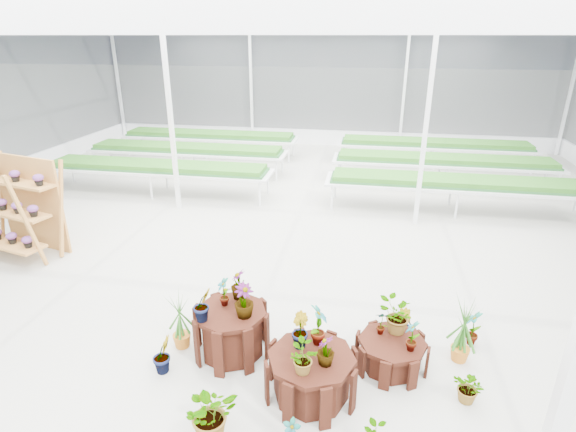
% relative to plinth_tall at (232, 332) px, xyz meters
% --- Properties ---
extents(ground_plane, '(24.00, 24.00, 0.00)m').
position_rel_plinth_tall_xyz_m(ground_plane, '(-0.05, 1.33, -0.35)').
color(ground_plane, gray).
rests_on(ground_plane, ground).
extents(greenhouse_shell, '(18.00, 24.00, 4.50)m').
position_rel_plinth_tall_xyz_m(greenhouse_shell, '(-0.05, 1.33, 1.90)').
color(greenhouse_shell, white).
rests_on(greenhouse_shell, ground).
extents(steel_frame, '(18.00, 24.00, 4.50)m').
position_rel_plinth_tall_xyz_m(steel_frame, '(-0.05, 1.33, 1.90)').
color(steel_frame, silver).
rests_on(steel_frame, ground).
extents(nursery_benches, '(16.00, 7.00, 0.84)m').
position_rel_plinth_tall_xyz_m(nursery_benches, '(-0.05, 8.53, 0.07)').
color(nursery_benches, silver).
rests_on(nursery_benches, ground).
extents(plinth_tall, '(1.08, 1.08, 0.70)m').
position_rel_plinth_tall_xyz_m(plinth_tall, '(0.00, 0.00, 0.00)').
color(plinth_tall, black).
rests_on(plinth_tall, ground).
extents(plinth_mid, '(1.44, 1.44, 0.59)m').
position_rel_plinth_tall_xyz_m(plinth_mid, '(1.20, -0.60, -0.06)').
color(plinth_mid, black).
rests_on(plinth_mid, ground).
extents(plinth_low, '(1.11, 1.11, 0.42)m').
position_rel_plinth_tall_xyz_m(plinth_low, '(2.20, 0.10, -0.14)').
color(plinth_low, black).
rests_on(plinth_low, ground).
extents(shelf_rack, '(2.04, 1.39, 1.97)m').
position_rel_plinth_tall_xyz_m(shelf_rack, '(-5.16, 2.24, 0.63)').
color(shelf_rack, '#A86F33').
rests_on(shelf_rack, ground).
extents(nursery_plants, '(4.48, 2.89, 1.18)m').
position_rel_plinth_tall_xyz_m(nursery_plants, '(1.14, -0.24, 0.15)').
color(nursery_plants, '#29601B').
rests_on(nursery_plants, ground).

